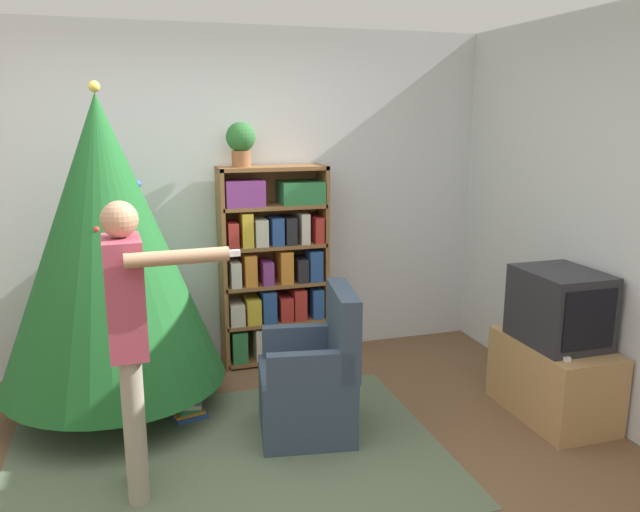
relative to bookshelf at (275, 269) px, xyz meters
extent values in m
plane|color=brown|center=(-0.56, -1.76, -0.76)|extent=(14.00, 14.00, 0.00)
cube|color=silver|center=(-0.56, 0.23, 0.54)|extent=(8.00, 0.10, 2.60)
cube|color=#56664C|center=(-0.60, -1.39, -0.76)|extent=(2.49, 1.75, 0.01)
cube|color=brown|center=(-0.41, 0.01, 0.02)|extent=(0.03, 0.30, 1.56)
cube|color=brown|center=(0.39, 0.01, 0.02)|extent=(0.03, 0.30, 1.56)
cube|color=brown|center=(-0.01, 0.01, 0.79)|extent=(0.83, 0.30, 0.03)
cube|color=brown|center=(-0.01, 0.15, 0.02)|extent=(0.83, 0.01, 1.56)
cube|color=brown|center=(-0.01, 0.01, -0.73)|extent=(0.80, 0.30, 0.03)
cube|color=#2D7A42|center=(-0.31, -0.03, -0.59)|extent=(0.12, 0.22, 0.25)
cube|color=beige|center=(-0.11, -0.02, -0.59)|extent=(0.16, 0.23, 0.26)
cube|color=beige|center=(0.10, -0.03, -0.60)|extent=(0.12, 0.22, 0.24)
cube|color=#232328|center=(0.29, 0.00, -0.59)|extent=(0.15, 0.27, 0.25)
cube|color=brown|center=(-0.01, 0.01, -0.42)|extent=(0.80, 0.30, 0.03)
cube|color=beige|center=(-0.32, 0.00, -0.33)|extent=(0.11, 0.27, 0.17)
cube|color=gold|center=(-0.20, -0.03, -0.31)|extent=(0.11, 0.22, 0.20)
cube|color=#284C93|center=(-0.07, -0.02, -0.28)|extent=(0.11, 0.24, 0.25)
cube|color=#B22D28|center=(0.06, 0.00, -0.32)|extent=(0.10, 0.27, 0.19)
cube|color=#B22D28|center=(0.17, -0.03, -0.29)|extent=(0.10, 0.21, 0.24)
cube|color=#284C93|center=(0.32, -0.01, -0.29)|extent=(0.09, 0.26, 0.24)
cube|color=brown|center=(-0.01, 0.01, -0.12)|extent=(0.80, 0.30, 0.03)
cube|color=beige|center=(-0.33, -0.03, -0.01)|extent=(0.08, 0.22, 0.19)
cube|color=orange|center=(-0.21, -0.03, 0.02)|extent=(0.09, 0.22, 0.24)
cube|color=#843889|center=(-0.08, -0.03, -0.01)|extent=(0.08, 0.21, 0.18)
cube|color=orange|center=(0.07, -0.03, 0.02)|extent=(0.10, 0.22, 0.25)
cube|color=#232328|center=(0.20, -0.02, -0.01)|extent=(0.09, 0.23, 0.18)
cube|color=#284C93|center=(0.30, -0.03, 0.02)|extent=(0.10, 0.22, 0.24)
cube|color=brown|center=(-0.01, 0.01, 0.19)|extent=(0.80, 0.30, 0.03)
cube|color=#B22D28|center=(-0.34, -0.03, 0.30)|extent=(0.08, 0.21, 0.19)
cube|color=gold|center=(-0.23, -0.02, 0.33)|extent=(0.08, 0.24, 0.26)
cube|color=beige|center=(-0.12, -0.02, 0.31)|extent=(0.10, 0.24, 0.21)
cube|color=#284C93|center=(0.00, -0.03, 0.31)|extent=(0.09, 0.22, 0.21)
cube|color=#232328|center=(0.11, -0.01, 0.31)|extent=(0.08, 0.26, 0.21)
cube|color=beige|center=(0.22, -0.01, 0.32)|extent=(0.07, 0.25, 0.24)
cube|color=#B22D28|center=(0.33, -0.02, 0.30)|extent=(0.07, 0.23, 0.20)
cube|color=brown|center=(-0.01, 0.01, 0.49)|extent=(0.80, 0.30, 0.03)
cube|color=#843889|center=(-0.24, -0.03, 0.61)|extent=(0.29, 0.22, 0.20)
cube|color=#2D7A42|center=(0.21, 0.00, 0.60)|extent=(0.34, 0.28, 0.17)
cube|color=tan|center=(1.52, -1.46, -0.51)|extent=(0.48, 0.81, 0.51)
cube|color=#28282D|center=(1.52, -1.46, -0.01)|extent=(0.45, 0.55, 0.48)
cube|color=black|center=(1.52, -1.74, -0.01)|extent=(0.37, 0.01, 0.37)
cube|color=white|center=(1.38, -1.71, -0.24)|extent=(0.04, 0.12, 0.02)
cylinder|color=#4C3323|center=(-1.22, -0.54, -0.71)|extent=(0.36, 0.36, 0.10)
cylinder|color=brown|center=(-1.22, -0.54, -0.60)|extent=(0.08, 0.08, 0.12)
cone|color=#1E6028|center=(-1.22, -0.54, 0.39)|extent=(1.44, 1.44, 1.86)
sphere|color=#335BB2|center=(-1.01, -0.53, 0.75)|extent=(0.06, 0.06, 0.06)
sphere|color=#B74C93|center=(-0.66, -0.33, -0.31)|extent=(0.05, 0.05, 0.05)
sphere|color=gold|center=(-0.97, -0.42, 0.56)|extent=(0.06, 0.06, 0.06)
sphere|color=red|center=(-1.25, -0.83, 0.52)|extent=(0.04, 0.04, 0.04)
sphere|color=#B74C93|center=(-1.43, -0.25, 0.34)|extent=(0.06, 0.06, 0.06)
sphere|color=gold|center=(-1.06, -0.80, 0.48)|extent=(0.05, 0.05, 0.05)
sphere|color=#E5CC4C|center=(-1.22, -0.54, 1.35)|extent=(0.07, 0.07, 0.07)
cube|color=#334256|center=(-0.09, -1.21, -0.55)|extent=(0.64, 0.64, 0.42)
cube|color=#334256|center=(0.13, -1.25, -0.09)|extent=(0.21, 0.57, 0.50)
cube|color=#334256|center=(-0.06, -0.97, -0.24)|extent=(0.51, 0.16, 0.20)
cube|color=#334256|center=(-0.13, -1.45, -0.24)|extent=(0.51, 0.16, 0.20)
cylinder|color=#9E937F|center=(-1.12, -1.48, -0.37)|extent=(0.11, 0.11, 0.78)
cylinder|color=#9E937F|center=(-1.11, -1.66, -0.37)|extent=(0.11, 0.11, 0.78)
cube|color=#AD4256|center=(-1.11, -1.57, 0.31)|extent=(0.19, 0.33, 0.59)
cylinder|color=tan|center=(-1.12, -1.37, 0.28)|extent=(0.07, 0.07, 0.47)
cylinder|color=tan|center=(-0.86, -1.76, 0.54)|extent=(0.48, 0.09, 0.07)
cube|color=white|center=(-0.62, -1.75, 0.54)|extent=(0.11, 0.04, 0.03)
sphere|color=tan|center=(-1.11, -1.57, 0.70)|extent=(0.18, 0.18, 0.18)
cylinder|color=#935B38|center=(-0.24, 0.01, 0.86)|extent=(0.14, 0.14, 0.12)
sphere|color=#2D7033|center=(-0.24, 0.01, 1.02)|extent=(0.22, 0.22, 0.22)
cube|color=#284C93|center=(-0.77, -0.81, -0.74)|extent=(0.24, 0.20, 0.03)
cube|color=orange|center=(-0.78, -0.81, -0.72)|extent=(0.22, 0.17, 0.02)
cube|color=#2D7A42|center=(-0.78, -0.81, -0.69)|extent=(0.17, 0.16, 0.03)
cube|color=beige|center=(-0.78, -0.81, -0.66)|extent=(0.18, 0.15, 0.03)
camera|label=1|loc=(-1.05, -4.65, 1.18)|focal=35.00mm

